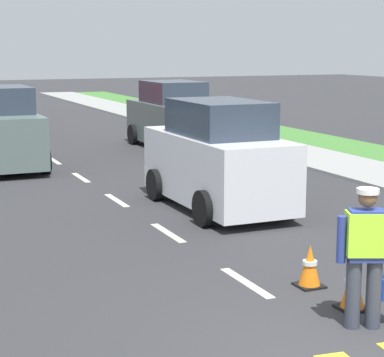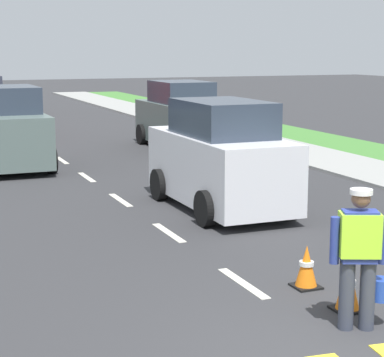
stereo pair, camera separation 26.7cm
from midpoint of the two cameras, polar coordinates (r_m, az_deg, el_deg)
ground_plane at (r=27.44m, az=-14.04°, el=3.23°), size 96.00×96.00×0.00m
sidewalk_right at (r=19.95m, az=12.55°, el=0.72°), size 2.40×72.00×0.14m
road_worker at (r=8.57m, az=12.84°, el=-5.62°), size 0.76×0.44×1.67m
traffic_cone_near at (r=9.30m, az=11.82°, el=-8.28°), size 0.36×0.36×0.64m
traffic_cone_far at (r=10.05m, az=8.56°, el=-6.87°), size 0.36×0.36×0.60m
car_oncoming_lead at (r=20.13m, az=-15.20°, el=3.66°), size 1.97×3.96×2.22m
car_outgoing_ahead at (r=14.53m, az=1.50°, el=1.56°), size 1.92×4.08×2.22m
car_parked_far at (r=23.62m, az=-1.91°, el=4.90°), size 2.05×4.01×2.18m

